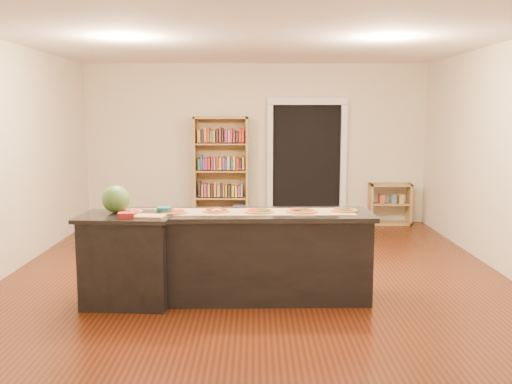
{
  "coord_description": "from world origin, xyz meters",
  "views": [
    {
      "loc": [
        -0.01,
        -6.6,
        1.94
      ],
      "look_at": [
        0.0,
        0.2,
        1.0
      ],
      "focal_mm": 40.0,
      "sensor_mm": 36.0,
      "label": 1
    }
  ],
  "objects_px": {
    "kitchen_island": "(238,255)",
    "watermelon": "(116,199)",
    "side_counter": "(128,259)",
    "waste_bin": "(240,215)",
    "bookshelf": "(221,171)",
    "low_shelf": "(390,204)"
  },
  "relations": [
    {
      "from": "kitchen_island",
      "to": "watermelon",
      "type": "distance_m",
      "value": 1.39
    },
    {
      "from": "side_counter",
      "to": "low_shelf",
      "type": "distance_m",
      "value": 5.61
    },
    {
      "from": "bookshelf",
      "to": "kitchen_island",
      "type": "bearing_deg",
      "value": -84.16
    },
    {
      "from": "kitchen_island",
      "to": "side_counter",
      "type": "relative_size",
      "value": 2.97
    },
    {
      "from": "watermelon",
      "to": "bookshelf",
      "type": "bearing_deg",
      "value": 78.55
    },
    {
      "from": "side_counter",
      "to": "watermelon",
      "type": "height_order",
      "value": "watermelon"
    },
    {
      "from": "kitchen_island",
      "to": "low_shelf",
      "type": "distance_m",
      "value": 4.81
    },
    {
      "from": "waste_bin",
      "to": "watermelon",
      "type": "bearing_deg",
      "value": -106.16
    },
    {
      "from": "bookshelf",
      "to": "waste_bin",
      "type": "height_order",
      "value": "bookshelf"
    },
    {
      "from": "bookshelf",
      "to": "waste_bin",
      "type": "bearing_deg",
      "value": -20.47
    },
    {
      "from": "kitchen_island",
      "to": "waste_bin",
      "type": "height_order",
      "value": "kitchen_island"
    },
    {
      "from": "kitchen_island",
      "to": "waste_bin",
      "type": "xyz_separation_m",
      "value": [
        -0.09,
        3.94,
        -0.28
      ]
    },
    {
      "from": "waste_bin",
      "to": "kitchen_island",
      "type": "bearing_deg",
      "value": -88.68
    },
    {
      "from": "kitchen_island",
      "to": "bookshelf",
      "type": "bearing_deg",
      "value": 94.97
    },
    {
      "from": "waste_bin",
      "to": "watermelon",
      "type": "xyz_separation_m",
      "value": [
        -1.16,
        -3.99,
        0.89
      ]
    },
    {
      "from": "low_shelf",
      "to": "watermelon",
      "type": "height_order",
      "value": "watermelon"
    },
    {
      "from": "low_shelf",
      "to": "kitchen_island",
      "type": "bearing_deg",
      "value": -122.08
    },
    {
      "from": "kitchen_island",
      "to": "side_counter",
      "type": "height_order",
      "value": "side_counter"
    },
    {
      "from": "side_counter",
      "to": "waste_bin",
      "type": "distance_m",
      "value": 4.24
    },
    {
      "from": "kitchen_island",
      "to": "watermelon",
      "type": "xyz_separation_m",
      "value": [
        -1.25,
        -0.06,
        0.61
      ]
    },
    {
      "from": "kitchen_island",
      "to": "watermelon",
      "type": "bearing_deg",
      "value": -178.27
    },
    {
      "from": "low_shelf",
      "to": "waste_bin",
      "type": "bearing_deg",
      "value": -177.1
    }
  ]
}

